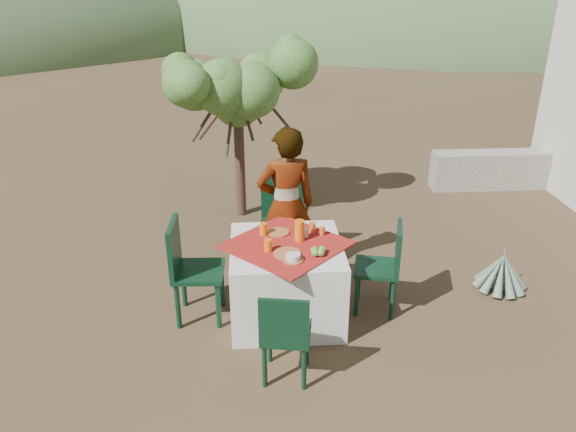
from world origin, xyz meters
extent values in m
plane|color=#3A281A|center=(0.00, 0.00, 0.00)|extent=(160.00, 160.00, 0.00)
cube|color=white|center=(-0.08, 0.28, 0.38)|extent=(1.02, 1.02, 0.75)
cube|color=#A2171D|center=(-0.08, 0.28, 0.76)|extent=(1.30, 1.30, 0.01)
cylinder|color=black|center=(-0.28, 1.06, 0.24)|extent=(0.05, 0.05, 0.49)
cylinder|color=black|center=(0.09, 1.02, 0.24)|extent=(0.05, 0.05, 0.49)
cylinder|color=black|center=(-0.24, 1.43, 0.24)|extent=(0.05, 0.05, 0.49)
cylinder|color=black|center=(0.13, 1.39, 0.24)|extent=(0.05, 0.05, 0.49)
cube|color=black|center=(-0.08, 1.22, 0.49)|extent=(0.50, 0.50, 0.04)
cube|color=black|center=(-0.05, 1.43, 0.75)|extent=(0.46, 0.09, 0.48)
cylinder|color=black|center=(0.04, -0.46, 0.21)|extent=(0.04, 0.04, 0.41)
cylinder|color=black|center=(-0.26, -0.41, 0.21)|extent=(0.04, 0.04, 0.41)
cylinder|color=black|center=(-0.01, -0.77, 0.21)|extent=(0.04, 0.04, 0.41)
cylinder|color=black|center=(-0.32, -0.72, 0.21)|extent=(0.04, 0.04, 0.41)
cube|color=black|center=(-0.14, -0.59, 0.41)|extent=(0.44, 0.44, 0.04)
cube|color=black|center=(-0.17, -0.76, 0.63)|extent=(0.39, 0.10, 0.40)
cylinder|color=black|center=(-0.72, 0.11, 0.24)|extent=(0.05, 0.05, 0.49)
cylinder|color=black|center=(-0.70, 0.48, 0.24)|extent=(0.05, 0.05, 0.49)
cylinder|color=black|center=(-1.08, 0.13, 0.24)|extent=(0.05, 0.05, 0.49)
cylinder|color=black|center=(-1.07, 0.50, 0.24)|extent=(0.05, 0.05, 0.49)
cube|color=black|center=(-0.89, 0.30, 0.49)|extent=(0.48, 0.48, 0.04)
cube|color=black|center=(-1.10, 0.31, 0.75)|extent=(0.06, 0.46, 0.48)
cylinder|color=black|center=(0.66, 0.54, 0.22)|extent=(0.04, 0.04, 0.44)
cylinder|color=black|center=(0.58, 0.21, 0.22)|extent=(0.04, 0.04, 0.44)
cylinder|color=black|center=(0.99, 0.46, 0.22)|extent=(0.04, 0.04, 0.44)
cylinder|color=black|center=(0.91, 0.13, 0.22)|extent=(0.04, 0.04, 0.44)
cube|color=black|center=(0.79, 0.34, 0.44)|extent=(0.50, 0.50, 0.04)
cube|color=black|center=(0.97, 0.29, 0.68)|extent=(0.14, 0.41, 0.43)
imported|color=#8C6651|center=(-0.03, 0.99, 0.83)|extent=(0.67, 0.49, 1.66)
cylinder|color=#452F22|center=(-0.53, 2.67, 0.76)|extent=(0.13, 0.13, 1.51)
sphere|color=#2F5B21|center=(-0.53, 2.67, 1.51)|extent=(0.65, 0.65, 0.65)
sphere|color=#2F5B21|center=(0.07, 2.67, 1.67)|extent=(0.60, 0.60, 0.60)
sphere|color=#2F5B21|center=(-1.07, 2.78, 1.62)|extent=(0.56, 0.56, 0.56)
sphere|color=#2F5B21|center=(-0.42, 3.26, 1.73)|extent=(0.58, 0.58, 0.58)
sphere|color=#2F5B21|center=(-0.47, 2.13, 1.57)|extent=(0.52, 0.52, 0.52)
sphere|color=slate|center=(2.16, 0.59, 0.04)|extent=(0.18, 0.18, 0.18)
cone|color=slate|center=(2.16, 0.59, 0.26)|extent=(0.10, 0.10, 0.51)
cone|color=slate|center=(2.27, 0.57, 0.20)|extent=(0.31, 0.14, 0.43)
cone|color=slate|center=(2.26, 0.64, 0.20)|extent=(0.30, 0.20, 0.44)
cone|color=slate|center=(2.22, 0.69, 0.20)|extent=(0.21, 0.29, 0.44)
cone|color=slate|center=(2.15, 0.71, 0.20)|extent=(0.13, 0.31, 0.43)
cone|color=slate|center=(2.08, 0.67, 0.20)|extent=(0.25, 0.26, 0.45)
cone|color=slate|center=(2.05, 0.61, 0.20)|extent=(0.31, 0.14, 0.43)
cone|color=slate|center=(2.06, 0.54, 0.20)|extent=(0.30, 0.20, 0.44)
cone|color=slate|center=(2.11, 0.49, 0.20)|extent=(0.21, 0.29, 0.44)
cone|color=slate|center=(2.18, 0.48, 0.20)|extent=(0.13, 0.31, 0.43)
cone|color=slate|center=(2.24, 0.51, 0.20)|extent=(0.25, 0.26, 0.45)
cube|color=gray|center=(3.60, 3.40, 0.28)|extent=(2.60, 0.35, 0.55)
ellipsoid|color=#3D5932|center=(12.00, 36.00, 0.00)|extent=(48.00, 48.00, 20.00)
ellipsoid|color=slate|center=(28.00, 46.00, 0.00)|extent=(36.00, 36.00, 14.00)
cylinder|color=brown|center=(-0.14, 0.51, 0.77)|extent=(0.21, 0.21, 0.01)
cylinder|color=brown|center=(-0.08, 0.08, 0.77)|extent=(0.25, 0.25, 0.01)
cylinder|color=orange|center=(-0.28, 0.49, 0.82)|extent=(0.07, 0.07, 0.12)
cylinder|color=orange|center=(-0.25, 0.15, 0.82)|extent=(0.07, 0.07, 0.11)
cylinder|color=orange|center=(0.05, 0.34, 0.86)|extent=(0.09, 0.09, 0.20)
cylinder|color=brown|center=(-0.04, -0.04, 0.77)|extent=(0.18, 0.18, 0.01)
cylinder|color=silver|center=(-0.04, -0.04, 0.80)|extent=(0.13, 0.13, 0.05)
cylinder|color=#BF5721|center=(0.27, 0.44, 0.80)|extent=(0.05, 0.05, 0.08)
cylinder|color=#BF5721|center=(0.18, 0.51, 0.81)|extent=(0.06, 0.06, 0.10)
cube|color=silver|center=(0.09, 0.40, 0.81)|extent=(0.08, 0.05, 0.09)
sphere|color=#5D9335|center=(0.16, 0.07, 0.80)|extent=(0.07, 0.07, 0.07)
sphere|color=#5D9335|center=(0.22, 0.08, 0.80)|extent=(0.07, 0.07, 0.07)
sphere|color=#5D9335|center=(0.21, 0.03, 0.80)|extent=(0.07, 0.07, 0.07)
sphere|color=#5D9335|center=(0.16, 0.03, 0.80)|extent=(0.07, 0.07, 0.07)
camera|label=1|loc=(-0.37, -4.25, 3.11)|focal=35.00mm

